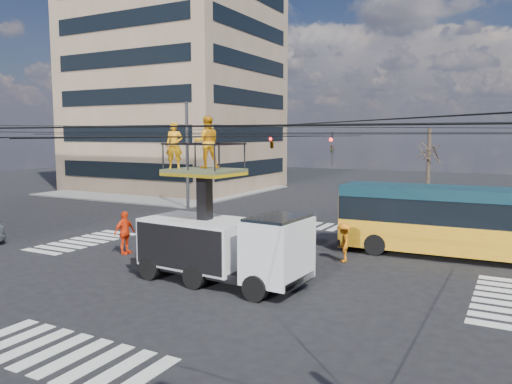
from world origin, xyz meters
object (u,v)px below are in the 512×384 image
(utility_truck, at_px, (222,229))
(worker_ground, at_px, (125,233))
(flagger, at_px, (343,242))
(traffic_cone, at_px, (144,250))
(city_bus, at_px, (473,221))

(utility_truck, xyz_separation_m, worker_ground, (-6.44, 1.71, -1.04))
(utility_truck, relative_size, flagger, 4.11)
(traffic_cone, xyz_separation_m, flagger, (8.15, 3.64, 0.51))
(traffic_cone, relative_size, worker_ground, 0.35)
(city_bus, xyz_separation_m, traffic_cone, (-13.08, -6.86, -1.37))
(flagger, bearing_deg, traffic_cone, -89.43)
(utility_truck, height_order, city_bus, utility_truck)
(utility_truck, bearing_deg, city_bus, 50.03)
(city_bus, distance_m, worker_ground, 15.91)
(worker_ground, distance_m, flagger, 10.11)
(utility_truck, bearing_deg, worker_ground, 168.87)
(city_bus, bearing_deg, flagger, -149.29)
(traffic_cone, relative_size, flagger, 0.41)
(utility_truck, height_order, traffic_cone, utility_truck)
(utility_truck, relative_size, city_bus, 0.60)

